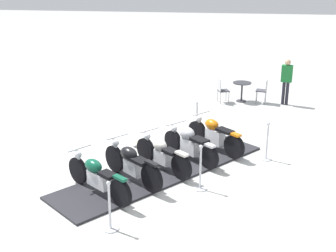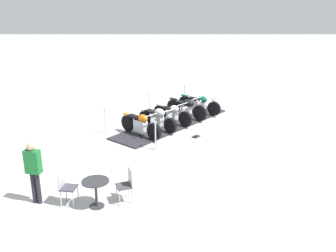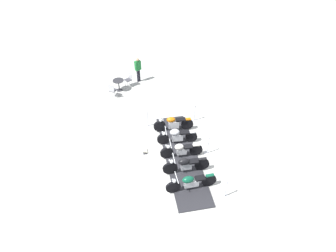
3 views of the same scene
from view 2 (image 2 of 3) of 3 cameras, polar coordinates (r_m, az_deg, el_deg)
ground_plane at (r=16.48m, az=0.62°, el=0.32°), size 80.00×80.00×0.00m
display_platform at (r=16.47m, az=0.62°, el=0.41°), size 5.17×5.79×0.06m
motorcycle_copper at (r=14.88m, az=-4.16°, el=0.23°), size 1.68×1.59×0.97m
motorcycle_chrome at (r=15.57m, az=-1.60°, el=1.17°), size 1.62×1.54×0.91m
motorcycle_cream at (r=16.31m, az=0.69°, el=1.91°), size 1.65×1.50×0.96m
motorcycle_black at (r=17.05m, az=2.83°, el=2.84°), size 1.74×1.52×1.02m
motorcycle_forest at (r=17.84m, az=4.78°, el=3.43°), size 1.89×1.48×0.97m
stanchion_right_front at (r=13.64m, az=-1.94°, el=-2.07°), size 0.29×0.29×1.08m
stanchion_left_front at (r=15.45m, az=-9.45°, el=0.21°), size 0.31×0.31×1.10m
stanchion_left_rear at (r=19.16m, az=2.44°, el=4.06°), size 0.34×0.34×1.09m
stanchion_left_mid at (r=17.21m, az=-2.87°, el=2.37°), size 0.34×0.34×1.15m
info_placard at (r=14.98m, az=4.26°, el=-1.45°), size 0.38×0.40×0.18m
cafe_table at (r=10.17m, az=-10.87°, el=-9.07°), size 0.72×0.72×0.76m
cafe_chair_near_table at (r=10.46m, az=-15.15°, el=-8.68°), size 0.46×0.46×0.93m
cafe_chair_across_table at (r=10.31m, az=-6.29°, el=-8.53°), size 0.51×0.51×0.96m
bystander_person at (r=10.55m, az=-19.64°, el=-5.89°), size 0.44×0.30×1.75m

